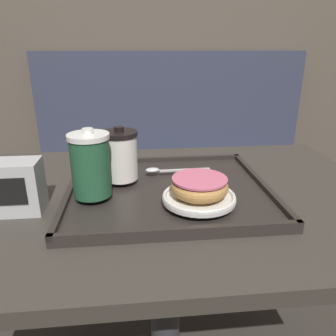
{
  "coord_description": "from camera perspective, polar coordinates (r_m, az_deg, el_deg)",
  "views": [
    {
      "loc": [
        -0.06,
        -0.69,
        1.03
      ],
      "look_at": [
        0.01,
        -0.01,
        0.77
      ],
      "focal_mm": 35.0,
      "sensor_mm": 36.0,
      "label": 1
    }
  ],
  "objects": [
    {
      "name": "coffee_cup_front",
      "position": [
        0.7,
        -13.33,
        0.58
      ],
      "size": [
        0.09,
        0.09,
        0.14
      ],
      "color": "#235638",
      "rests_on": "serving_tray"
    },
    {
      "name": "donut_chocolate_glazed",
      "position": [
        0.67,
        5.49,
        -3.14
      ],
      "size": [
        0.12,
        0.12,
        0.04
      ],
      "color": "tan",
      "rests_on": "plate_with_chocolate_donut"
    },
    {
      "name": "plate_with_chocolate_donut",
      "position": [
        0.68,
        5.42,
        -5.07
      ],
      "size": [
        0.15,
        0.15,
        0.01
      ],
      "color": "white",
      "rests_on": "serving_tray"
    },
    {
      "name": "coffee_cup_rear",
      "position": [
        0.78,
        -8.31,
        2.26
      ],
      "size": [
        0.08,
        0.08,
        0.13
      ],
      "color": "white",
      "rests_on": "serving_tray"
    },
    {
      "name": "cafe_table",
      "position": [
        0.84,
        -0.55,
        -13.38
      ],
      "size": [
        1.04,
        0.69,
        0.7
      ],
      "color": "#38332D",
      "rests_on": "ground_plane"
    },
    {
      "name": "wall_behind",
      "position": [
        1.8,
        -4.31,
        26.11
      ],
      "size": [
        8.0,
        0.05,
        2.4
      ],
      "color": "brown",
      "rests_on": "ground_plane"
    },
    {
      "name": "spoon",
      "position": [
        0.83,
        -0.86,
        -0.34
      ],
      "size": [
        0.17,
        0.02,
        0.01
      ],
      "rotation": [
        0.0,
        0.0,
        3.16
      ],
      "color": "silver",
      "rests_on": "serving_tray"
    },
    {
      "name": "napkin_dispenser",
      "position": [
        0.73,
        -24.86,
        -3.01
      ],
      "size": [
        0.1,
        0.07,
        0.11
      ],
      "color": "#B7B7BC",
      "rests_on": "cafe_table"
    },
    {
      "name": "booth_bench",
      "position": [
        1.73,
        1.09,
        -3.66
      ],
      "size": [
        1.36,
        0.44,
        1.0
      ],
      "color": "#33384C",
      "rests_on": "ground_plane"
    },
    {
      "name": "serving_tray",
      "position": [
        0.76,
        0.0,
        -4.0
      ],
      "size": [
        0.46,
        0.4,
        0.02
      ],
      "color": "#282321",
      "rests_on": "cafe_table"
    }
  ]
}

